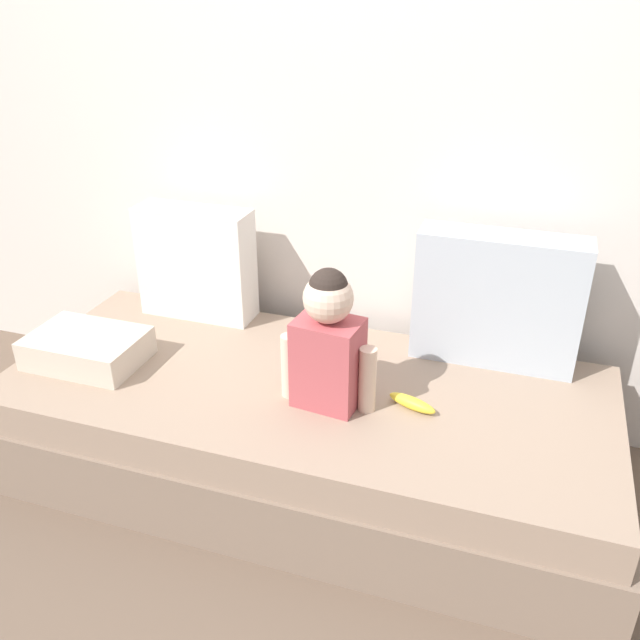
{
  "coord_description": "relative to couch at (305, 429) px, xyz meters",
  "views": [
    {
      "loc": [
        0.67,
        -1.83,
        1.64
      ],
      "look_at": [
        0.06,
        0.0,
        0.64
      ],
      "focal_mm": 37.5,
      "sensor_mm": 36.0,
      "label": 1
    }
  ],
  "objects": [
    {
      "name": "banana",
      "position": [
        0.38,
        -0.04,
        0.22
      ],
      "size": [
        0.17,
        0.1,
        0.04
      ],
      "primitive_type": "ellipsoid",
      "rotation": [
        0.0,
        0.0,
        -0.34
      ],
      "color": "yellow",
      "rests_on": "couch"
    },
    {
      "name": "folded_blanket",
      "position": [
        -0.79,
        -0.12,
        0.25
      ],
      "size": [
        0.4,
        0.28,
        0.11
      ],
      "primitive_type": "cube",
      "color": "beige",
      "rests_on": "couch"
    },
    {
      "name": "couch",
      "position": [
        0.0,
        0.0,
        0.0
      ],
      "size": [
        2.14,
        0.93,
        0.39
      ],
      "color": "#826C5B",
      "rests_on": "ground"
    },
    {
      "name": "back_wall",
      "position": [
        0.0,
        0.59,
        1.07
      ],
      "size": [
        5.34,
        0.1,
        2.53
      ],
      "primitive_type": "cube",
      "color": "silver",
      "rests_on": "ground"
    },
    {
      "name": "throw_pillow_right",
      "position": [
        0.59,
        0.36,
        0.44
      ],
      "size": [
        0.57,
        0.16,
        0.48
      ],
      "primitive_type": "cube",
      "color": "#B2BCC6",
      "rests_on": "couch"
    },
    {
      "name": "ground_plane",
      "position": [
        0.0,
        0.0,
        -0.19
      ],
      "size": [
        12.0,
        12.0,
        0.0
      ],
      "primitive_type": "plane",
      "color": "brown"
    },
    {
      "name": "toddler",
      "position": [
        0.11,
        -0.09,
        0.43
      ],
      "size": [
        0.32,
        0.17,
        0.47
      ],
      "color": "#B24C51",
      "rests_on": "couch"
    },
    {
      "name": "throw_pillow_left",
      "position": [
        -0.59,
        0.36,
        0.42
      ],
      "size": [
        0.46,
        0.16,
        0.45
      ],
      "primitive_type": "cube",
      "color": "silver",
      "rests_on": "couch"
    }
  ]
}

